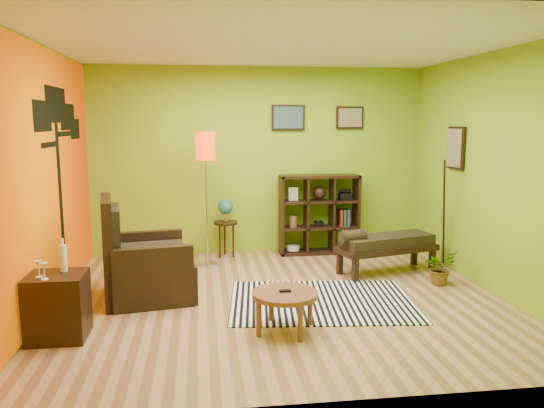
{
  "coord_description": "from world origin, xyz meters",
  "views": [
    {
      "loc": [
        -0.86,
        -5.71,
        2.0
      ],
      "look_at": [
        -0.05,
        0.29,
        1.05
      ],
      "focal_mm": 35.0,
      "sensor_mm": 36.0,
      "label": 1
    }
  ],
  "objects": [
    {
      "name": "side_cabinet",
      "position": [
        -2.2,
        -0.8,
        0.31
      ],
      "size": [
        0.52,
        0.47,
        0.93
      ],
      "color": "black",
      "rests_on": "ground"
    },
    {
      "name": "cube_shelf",
      "position": [
        0.91,
        2.03,
        0.6
      ],
      "size": [
        1.2,
        0.35,
        1.2
      ],
      "color": "black",
      "rests_on": "ground"
    },
    {
      "name": "floor_lamp",
      "position": [
        -0.79,
        1.55,
        1.5
      ],
      "size": [
        0.28,
        0.28,
        1.85
      ],
      "color": "silver",
      "rests_on": "ground"
    },
    {
      "name": "armchair",
      "position": [
        -1.55,
        0.26,
        0.36
      ],
      "size": [
        1.11,
        1.11,
        1.17
      ],
      "color": "black",
      "rests_on": "ground"
    },
    {
      "name": "globe_table",
      "position": [
        -0.52,
        1.99,
        0.66
      ],
      "size": [
        0.36,
        0.36,
        0.87
      ],
      "color": "black",
      "rests_on": "ground"
    },
    {
      "name": "bench",
      "position": [
        1.52,
        0.84,
        0.4
      ],
      "size": [
        1.43,
        0.81,
        0.63
      ],
      "color": "black",
      "rests_on": "ground"
    },
    {
      "name": "potted_plant",
      "position": [
        2.04,
        0.29,
        0.17
      ],
      "size": [
        0.53,
        0.55,
        0.33
      ],
      "primitive_type": "imported",
      "rotation": [
        0.0,
        0.0,
        0.43
      ],
      "color": "#26661E",
      "rests_on": "ground"
    },
    {
      "name": "coffee_table",
      "position": [
        -0.09,
        -0.92,
        0.34
      ],
      "size": [
        0.64,
        0.64,
        0.41
      ],
      "color": "brown",
      "rests_on": "ground"
    },
    {
      "name": "ground",
      "position": [
        0.0,
        0.0,
        0.0
      ],
      "size": [
        5.0,
        5.0,
        0.0
      ],
      "primitive_type": "plane",
      "color": "tan",
      "rests_on": "ground"
    },
    {
      "name": "room_shell",
      "position": [
        -0.09,
        0.01,
        1.8
      ],
      "size": [
        5.04,
        4.54,
        2.82
      ],
      "color": "#81AB1B",
      "rests_on": "ground"
    },
    {
      "name": "zebra_rug",
      "position": [
        0.45,
        -0.15,
        0.01
      ],
      "size": [
        2.17,
        1.67,
        0.01
      ],
      "primitive_type": "cube",
      "rotation": [
        0.0,
        0.0,
        -0.1
      ],
      "color": "white",
      "rests_on": "ground"
    }
  ]
}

